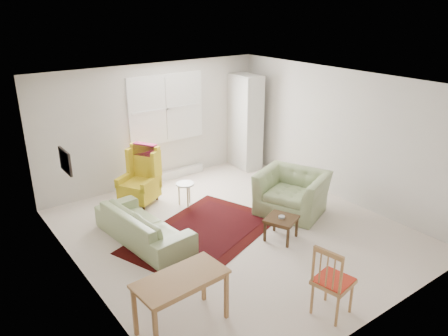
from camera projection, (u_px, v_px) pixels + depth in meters
room at (228, 158)px, 7.11m from camera, size 5.04×5.54×2.51m
rug at (203, 233)px, 7.29m from camera, size 3.00×2.45×0.03m
sofa at (143, 219)px, 6.98m from camera, size 0.94×1.96×0.76m
armchair at (292, 189)px, 7.91m from camera, size 1.40×1.48×0.91m
wingback_chair at (138, 176)px, 8.23m from camera, size 0.91×0.90×1.11m
coffee_table at (281, 228)px, 7.08m from camera, size 0.62×0.62×0.38m
stool at (185, 194)px, 8.25m from camera, size 0.43×0.43×0.46m
cabinet at (245, 122)px, 9.94m from camera, size 0.50×0.88×2.13m
desk at (182, 302)px, 5.12m from camera, size 1.12×0.61×0.69m
desk_chair at (334, 280)px, 5.29m from camera, size 0.50×0.50×0.97m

